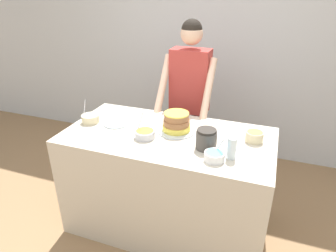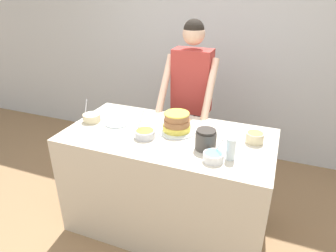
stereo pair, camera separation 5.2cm
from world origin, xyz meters
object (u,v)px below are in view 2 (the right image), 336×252
Objects in this scene: frosting_bowl_white at (92,117)px; frosting_bowl_blue at (213,156)px; person_baker at (192,90)px; frosting_bowl_orange at (145,133)px; stoneware_jar at (206,140)px; frosting_bowl_olive at (255,137)px; drinking_glass at (231,149)px; ceramic_plate at (117,123)px; cake at (177,123)px.

frosting_bowl_blue is at bearing -12.13° from frosting_bowl_white.
person_baker reaches higher than frosting_bowl_orange.
stoneware_jar is (1.03, -0.10, 0.04)m from frosting_bowl_white.
person_baker is at bearing 138.78° from frosting_bowl_olive.
frosting_bowl_white is at bearing -174.67° from frosting_bowl_olive.
frosting_bowl_white is (-0.67, -0.72, -0.10)m from person_baker.
drinking_glass reaches higher than ceramic_plate.
person_baker is 1.07m from frosting_bowl_blue.
frosting_bowl_orange is at bearing -164.12° from frosting_bowl_olive.
person_baker is 0.91m from frosting_bowl_olive.
cake is at bearing 44.62° from frosting_bowl_orange.
frosting_bowl_blue is at bearing -17.26° from ceramic_plate.
frosting_bowl_white is 0.90× the size of ceramic_plate.
person_baker is 11.34× the size of stoneware_jar.
frosting_bowl_white is 1.04m from stoneware_jar.
person_baker reaches higher than frosting_bowl_blue.
frosting_bowl_blue reaches higher than ceramic_plate.
frosting_bowl_blue is (0.38, -0.33, -0.04)m from cake.
frosting_bowl_olive is 0.70× the size of frosting_bowl_white.
frosting_bowl_orange is 1.47× the size of frosting_bowl_olive.
frosting_bowl_orange reaches higher than frosting_bowl_white.
cake is at bearing -82.91° from person_baker.
frosting_bowl_white is at bearing 174.40° from stoneware_jar.
ceramic_plate is 1.39× the size of stoneware_jar.
drinking_glass is 1.03m from ceramic_plate.
person_baker is 12.94× the size of frosting_bowl_olive.
person_baker is 0.91m from stoneware_jar.
drinking_glass is (-0.12, -0.30, 0.03)m from frosting_bowl_olive.
cake is 1.49× the size of ceramic_plate.
frosting_bowl_orange is 0.83m from frosting_bowl_olive.
person_baker reaches higher than ceramic_plate.
ceramic_plate is (0.22, 0.04, -0.03)m from frosting_bowl_white.
person_baker is 0.99m from frosting_bowl_white.
frosting_bowl_olive reaches higher than ceramic_plate.
drinking_glass is 0.21m from stoneware_jar.
frosting_bowl_orange is 0.36m from ceramic_plate.
person_baker is at bearing 82.21° from frosting_bowl_orange.
ceramic_plate is (-1.00, 0.21, -0.07)m from drinking_glass.
frosting_bowl_olive is at bearing 4.47° from ceramic_plate.
frosting_bowl_white is (-1.12, 0.24, 0.00)m from frosting_bowl_blue.
cake is 0.75m from frosting_bowl_white.
frosting_bowl_orange is at bearing -135.38° from cake.
drinking_glass is at bearing -58.14° from person_baker.
frosting_bowl_olive is 0.63× the size of ceramic_plate.
frosting_bowl_orange reaches higher than ceramic_plate.
frosting_bowl_orange is 0.68m from drinking_glass.
person_baker is 9.01× the size of frosting_bowl_white.
frosting_bowl_blue is 0.94m from ceramic_plate.
frosting_bowl_blue is at bearing -56.88° from stoneware_jar.
cake is 1.95× the size of frosting_bowl_blue.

